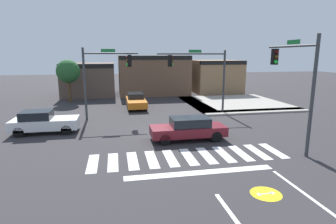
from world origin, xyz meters
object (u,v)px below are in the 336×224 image
Objects in this scene: car_white at (43,122)px; car_maroon at (188,128)px; roadside_tree at (68,72)px; traffic_signal_northeast at (200,69)px; traffic_signal_southeast at (295,74)px; traffic_signal_northwest at (104,71)px; car_orange at (136,101)px.

car_maroon is (9.13, -3.36, -0.03)m from car_white.
car_white is 0.91× the size of roadside_tree.
traffic_signal_northeast is at bearing -112.05° from car_maroon.
car_white is at bearing 68.15° from traffic_signal_southeast.
car_white is 12.60m from roadside_tree.
roadside_tree is at bearing 114.69° from traffic_signal_northwest.
car_orange is at bearing 49.21° from car_white.
car_white reaches higher than car_orange.
traffic_signal_southeast reaches higher than car_white.
car_orange is 1.02× the size of car_maroon.
traffic_signal_southeast reaches higher than car_maroon.
car_orange is (6.78, 7.86, -0.05)m from car_white.
traffic_signal_northeast is at bearing 2.61° from traffic_signal_northwest.
car_white is at bearing 17.15° from traffic_signal_northeast.
car_maroon is 0.99× the size of roadside_tree.
traffic_signal_northeast is 1.29× the size of roadside_tree.
traffic_signal_southeast is 1.08× the size of traffic_signal_northwest.
roadside_tree reaches higher than car_white.
traffic_signal_northeast is 1.42× the size of car_white.
traffic_signal_northeast is at bearing -35.49° from roadside_tree.
traffic_signal_southeast is 9.77m from traffic_signal_northeast.
roadside_tree is (-9.23, 15.69, 2.63)m from car_maroon.
traffic_signal_southeast is 1.32× the size of roadside_tree.
roadside_tree is at bearing -59.52° from car_maroon.
car_white is (-14.38, 5.77, -3.40)m from traffic_signal_southeast.
car_orange is at bearing -38.57° from traffic_signal_northeast.
car_maroon is at bearing -20.23° from car_white.
traffic_signal_southeast is 15.86m from car_white.
traffic_signal_northwest reaches higher than car_maroon.
traffic_signal_northwest reaches higher than roadside_tree.
traffic_signal_northeast reaches higher than car_white.
car_maroon is at bearing 65.41° from traffic_signal_southeast.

